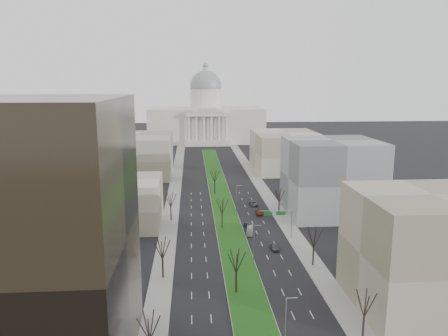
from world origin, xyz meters
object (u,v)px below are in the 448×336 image
car_grey_near (274,247)px  box_van (250,230)px  car_black (248,226)px  car_red (259,212)px  car_grey_far (253,204)px

car_grey_near → box_van: box_van is taller
car_grey_near → car_black: car_grey_near is taller
car_black → car_red: (5.19, 12.64, 0.02)m
car_red → box_van: bearing=-104.0°
box_van → car_grey_near: bearing=-60.4°
car_grey_near → car_black: size_ratio=1.03×
car_black → car_red: bearing=58.4°
car_black → box_van: bearing=-100.1°
car_red → box_van: box_van is taller
car_grey_near → car_red: bearing=84.1°
car_grey_near → car_grey_far: size_ratio=0.90×
car_grey_far → box_van: bearing=-106.9°
car_grey_far → box_van: (-4.89, -27.91, 0.31)m
car_black → car_grey_far: car_black is taller
car_black → box_van: (-0.06, -4.63, 0.28)m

